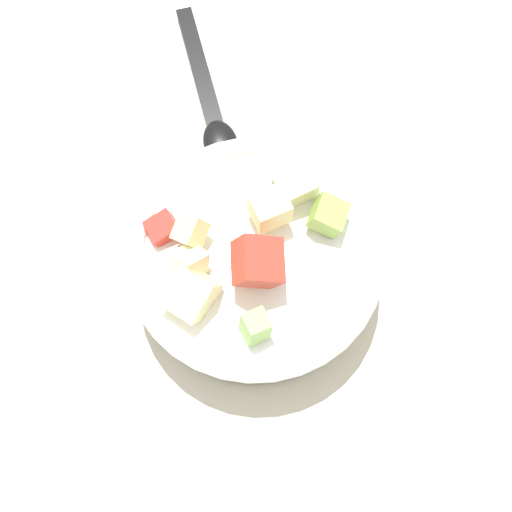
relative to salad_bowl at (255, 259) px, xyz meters
name	(u,v)px	position (x,y,z in m)	size (l,w,h in m)	color
ground_plane	(266,287)	(-0.02, 0.00, -0.04)	(2.40, 2.40, 0.00)	silver
placemat	(266,286)	(-0.02, 0.00, -0.04)	(0.46, 0.33, 0.01)	#BCB299
salad_bowl	(255,259)	(0.00, 0.00, 0.00)	(0.23, 0.23, 0.11)	white
serving_spoon	(212,110)	(0.17, -0.09, -0.03)	(0.20, 0.12, 0.01)	black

